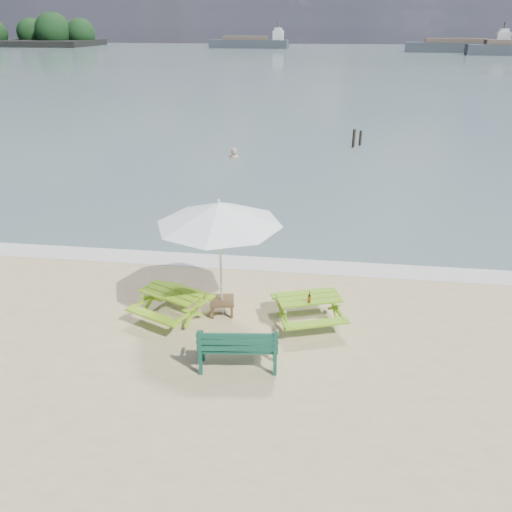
# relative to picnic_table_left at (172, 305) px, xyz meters

# --- Properties ---
(sea) EXTENTS (300.00, 300.00, 0.00)m
(sea) POSITION_rel_picnic_table_left_xyz_m (1.44, 83.48, -0.32)
(sea) COLOR slate
(sea) RESTS_ON ground
(foam_strip) EXTENTS (22.00, 0.90, 0.01)m
(foam_strip) POSITION_rel_picnic_table_left_xyz_m (1.44, 3.08, -0.32)
(foam_strip) COLOR silver
(foam_strip) RESTS_ON ground
(picnic_table_left) EXTENTS (1.92, 2.00, 0.67)m
(picnic_table_left) POSITION_rel_picnic_table_left_xyz_m (0.00, 0.00, 0.00)
(picnic_table_left) COLOR #7DB11A
(picnic_table_left) RESTS_ON ground
(picnic_table_right) EXTENTS (1.84, 1.94, 0.68)m
(picnic_table_right) POSITION_rel_picnic_table_left_xyz_m (3.13, 0.18, 0.00)
(picnic_table_right) COLOR #6CA218
(picnic_table_right) RESTS_ON ground
(park_bench) EXTENTS (1.61, 0.70, 0.96)m
(park_bench) POSITION_rel_picnic_table_left_xyz_m (1.82, -1.65, -0.03)
(park_bench) COLOR #0F4231
(park_bench) RESTS_ON ground
(side_table) EXTENTS (0.65, 0.65, 0.36)m
(side_table) POSITION_rel_picnic_table_left_xyz_m (1.11, 0.32, -0.13)
(side_table) COLOR brown
(side_table) RESTS_ON ground
(patio_umbrella) EXTENTS (3.27, 3.27, 2.77)m
(patio_umbrella) POSITION_rel_picnic_table_left_xyz_m (1.11, 0.32, 2.19)
(patio_umbrella) COLOR silver
(patio_umbrella) RESTS_ON ground
(beer_bottle) EXTENTS (0.07, 0.07, 0.27)m
(beer_bottle) POSITION_rel_picnic_table_left_xyz_m (3.15, -0.05, 0.44)
(beer_bottle) COLOR #904D15
(beer_bottle) RESTS_ON picnic_table_right
(swimmer) EXTENTS (0.70, 0.50, 1.81)m
(swimmer) POSITION_rel_picnic_table_left_xyz_m (-1.16, 15.22, -0.74)
(swimmer) COLOR tan
(swimmer) RESTS_ON ground
(mooring_pilings) EXTENTS (0.56, 0.76, 1.19)m
(mooring_pilings) POSITION_rel_picnic_table_left_xyz_m (5.15, 18.50, 0.04)
(mooring_pilings) COLOR black
(mooring_pilings) RESTS_ON ground
(cargo_ships) EXTENTS (115.77, 30.14, 4.40)m
(cargo_ships) POSITION_rel_picnic_table_left_xyz_m (36.38, 122.79, 0.86)
(cargo_ships) COLOR #34393E
(cargo_ships) RESTS_ON ground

